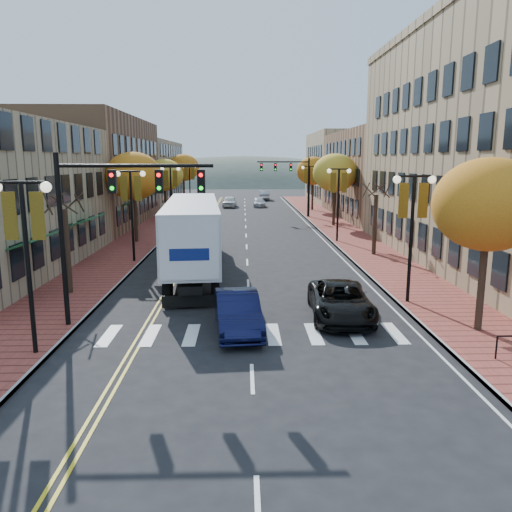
{
  "coord_description": "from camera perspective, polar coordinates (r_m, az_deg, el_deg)",
  "views": [
    {
      "loc": [
        -0.26,
        -16.58,
        6.72
      ],
      "look_at": [
        0.35,
        6.84,
        2.2
      ],
      "focal_mm": 35.0,
      "sensor_mm": 36.0,
      "label": 1
    }
  ],
  "objects": [
    {
      "name": "car_far_silver",
      "position": [
        72.99,
        0.38,
        6.13
      ],
      "size": [
        1.78,
        4.32,
        1.25
      ],
      "primitive_type": "imported",
      "rotation": [
        0.0,
        0.0,
        -0.01
      ],
      "color": "#B3B3BB",
      "rests_on": "ground"
    },
    {
      "name": "tree_right_a",
      "position": [
        20.82,
        25.04,
        5.32
      ],
      "size": [
        4.16,
        4.16,
        6.69
      ],
      "color": "#382619",
      "rests_on": "sidewalk_right"
    },
    {
      "name": "black_suv",
      "position": [
        21.86,
        9.63,
        -5.07
      ],
      "size": [
        2.8,
        5.56,
        1.51
      ],
      "primitive_type": "imported",
      "rotation": [
        0.0,
        0.0,
        -0.05
      ],
      "color": "black",
      "rests_on": "ground"
    },
    {
      "name": "car_far_white",
      "position": [
        72.61,
        -3.04,
        6.23
      ],
      "size": [
        2.13,
        4.76,
        1.59
      ],
      "primitive_type": "imported",
      "rotation": [
        0.0,
        0.0,
        -0.06
      ],
      "color": "silver",
      "rests_on": "ground"
    },
    {
      "name": "sidewalk_left",
      "position": [
        50.29,
        -11.49,
        3.11
      ],
      "size": [
        4.0,
        85.0,
        0.15
      ],
      "primitive_type": "cube",
      "color": "brown",
      "rests_on": "ground"
    },
    {
      "name": "lamp_right_b",
      "position": [
        41.38,
        9.41,
        7.42
      ],
      "size": [
        1.96,
        0.36,
        6.05
      ],
      "color": "black",
      "rests_on": "ground"
    },
    {
      "name": "tree_left_c",
      "position": [
        57.27,
        -10.39,
        9.08
      ],
      "size": [
        4.16,
        4.16,
        6.69
      ],
      "color": "#382619",
      "rests_on": "sidewalk_left"
    },
    {
      "name": "traffic_mast_far",
      "position": [
        58.88,
        4.16,
        9.15
      ],
      "size": [
        6.1,
        0.34,
        7.0
      ],
      "color": "black",
      "rests_on": "ground"
    },
    {
      "name": "lamp_left_c",
      "position": [
        51.15,
        -9.71,
        8.05
      ],
      "size": [
        1.96,
        0.36,
        6.05
      ],
      "color": "black",
      "rests_on": "ground"
    },
    {
      "name": "lamp_right_a",
      "position": [
        24.0,
        17.45,
        4.62
      ],
      "size": [
        1.96,
        0.36,
        6.05
      ],
      "color": "black",
      "rests_on": "ground"
    },
    {
      "name": "semi_truck",
      "position": [
        30.61,
        -7.2,
        3.02
      ],
      "size": [
        4.16,
        17.66,
        4.37
      ],
      "rotation": [
        0.0,
        0.0,
        0.08
      ],
      "color": "black",
      "rests_on": "ground"
    },
    {
      "name": "tree_right_b",
      "position": [
        36.07,
        13.43,
        3.51
      ],
      "size": [
        0.28,
        0.28,
        4.2
      ],
      "color": "#382619",
      "rests_on": "sidewalk_right"
    },
    {
      "name": "lamp_left_a",
      "position": [
        18.25,
        -24.86,
        2.27
      ],
      "size": [
        1.96,
        0.36,
        6.05
      ],
      "color": "black",
      "rests_on": "ground"
    },
    {
      "name": "tree_left_d",
      "position": [
        75.1,
        -8.29,
        9.96
      ],
      "size": [
        4.61,
        4.61,
        7.42
      ],
      "color": "#382619",
      "rests_on": "sidewalk_left"
    },
    {
      "name": "building_right_mid",
      "position": [
        61.53,
        16.47,
        8.88
      ],
      "size": [
        15.0,
        24.0,
        10.0
      ],
      "primitive_type": "cube",
      "color": "brown",
      "rests_on": "ground"
    },
    {
      "name": "ground",
      "position": [
        17.89,
        -0.56,
        -11.14
      ],
      "size": [
        200.0,
        200.0,
        0.0
      ],
      "primitive_type": "plane",
      "color": "black",
      "rests_on": "ground"
    },
    {
      "name": "navy_sedan",
      "position": [
        19.91,
        -2.12,
        -6.42
      ],
      "size": [
        2.11,
        4.92,
        1.58
      ],
      "primitive_type": "imported",
      "rotation": [
        0.0,
        0.0,
        0.1
      ],
      "color": "black",
      "rests_on": "ground"
    },
    {
      "name": "building_left_far",
      "position": [
        79.39,
        -13.84,
        9.19
      ],
      "size": [
        12.0,
        26.0,
        9.5
      ],
      "primitive_type": "cube",
      "color": "#9E8966",
      "rests_on": "ground"
    },
    {
      "name": "tree_right_c",
      "position": [
        51.43,
        9.01,
        9.37
      ],
      "size": [
        4.48,
        4.48,
        7.21
      ],
      "color": "#382619",
      "rests_on": "sidewalk_right"
    },
    {
      "name": "car_far_oncoming",
      "position": [
        85.54,
        0.94,
        6.97
      ],
      "size": [
        1.79,
        5.01,
        1.64
      ],
      "primitive_type": "imported",
      "rotation": [
        0.0,
        0.0,
        3.13
      ],
      "color": "#B3B1BA",
      "rests_on": "ground"
    },
    {
      "name": "tree_right_d",
      "position": [
        67.23,
        6.53,
        9.64
      ],
      "size": [
        4.35,
        4.35,
        7.0
      ],
      "color": "#382619",
      "rests_on": "sidewalk_right"
    },
    {
      "name": "lamp_left_b",
      "position": [
        33.46,
        -14.07,
        6.44
      ],
      "size": [
        1.96,
        0.36,
        6.05
      ],
      "color": "black",
      "rests_on": "ground"
    },
    {
      "name": "tree_left_b",
      "position": [
        41.53,
        -13.8,
        8.86
      ],
      "size": [
        4.48,
        4.48,
        7.21
      ],
      "color": "#382619",
      "rests_on": "sidewalk_left"
    },
    {
      "name": "lamp_left_d",
      "position": [
        69.0,
        -7.59,
        8.81
      ],
      "size": [
        1.96,
        0.36,
        6.05
      ],
      "color": "black",
      "rests_on": "ground"
    },
    {
      "name": "building_left_mid",
      "position": [
        55.19,
        -19.39,
        9.05
      ],
      "size": [
        12.0,
        24.0,
        11.0
      ],
      "primitive_type": "cube",
      "color": "brown",
      "rests_on": "ground"
    },
    {
      "name": "lamp_right_c",
      "position": [
        59.14,
        6.13,
        8.51
      ],
      "size": [
        1.96,
        0.36,
        6.05
      ],
      "color": "black",
      "rests_on": "ground"
    },
    {
      "name": "tree_left_a",
      "position": [
        26.47,
        -20.74,
        0.48
      ],
      "size": [
        0.28,
        0.28,
        4.2
      ],
      "color": "#382619",
      "rests_on": "sidewalk_left"
    },
    {
      "name": "traffic_mast_near",
      "position": [
        20.34,
        -16.42,
        5.41
      ],
      "size": [
        6.1,
        0.35,
        7.0
      ],
      "color": "black",
      "rests_on": "ground"
    },
    {
      "name": "sidewalk_right",
      "position": [
        50.38,
        9.14,
        3.21
      ],
      "size": [
        4.0,
        85.0,
        0.15
      ],
      "primitive_type": "cube",
      "color": "brown",
      "rests_on": "ground"
    },
    {
      "name": "building_right_far",
      "position": [
        82.74,
        11.8,
        9.85
      ],
      "size": [
        15.0,
        20.0,
        11.0
      ],
      "primitive_type": "cube",
      "color": "#9E8966",
      "rests_on": "ground"
    }
  ]
}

